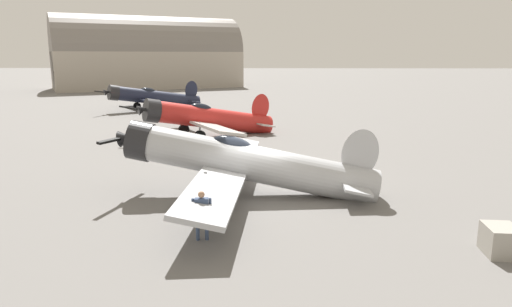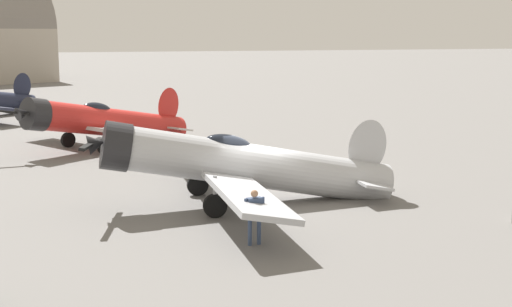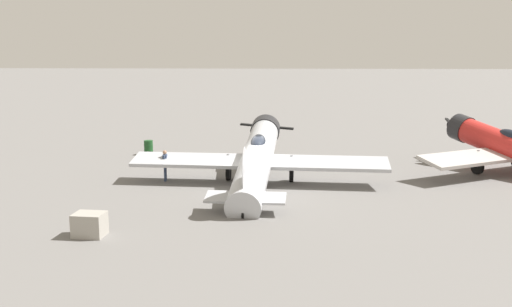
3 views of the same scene
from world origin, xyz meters
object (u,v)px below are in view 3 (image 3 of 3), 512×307
(airplane_foreground, at_px, (257,159))
(equipment_crate, at_px, (90,225))
(ground_crew_mechanic, at_px, (165,162))
(fuel_drum, at_px, (149,148))

(airplane_foreground, height_order, equipment_crate, airplane_foreground)
(ground_crew_mechanic, xyz_separation_m, fuel_drum, (-7.39, -2.77, -0.51))
(airplane_foreground, relative_size, fuel_drum, 13.97)
(airplane_foreground, height_order, fuel_drum, airplane_foreground)
(equipment_crate, bearing_deg, fuel_drum, -173.17)
(ground_crew_mechanic, distance_m, fuel_drum, 7.91)
(equipment_crate, height_order, fuel_drum, fuel_drum)
(airplane_foreground, height_order, ground_crew_mechanic, airplane_foreground)
(airplane_foreground, xyz_separation_m, ground_crew_mechanic, (-1.05, -4.91, -0.43))
(ground_crew_mechanic, bearing_deg, airplane_foreground, -18.92)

